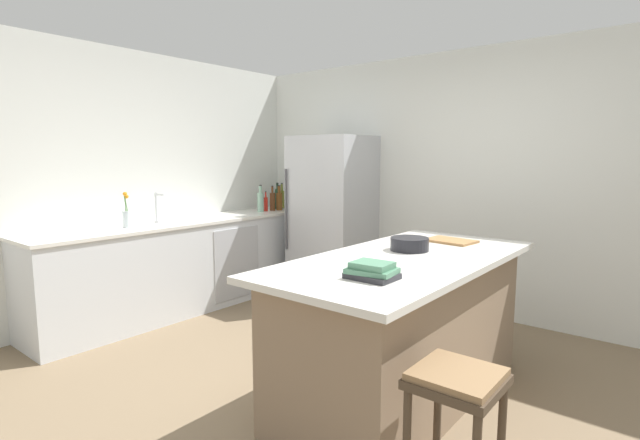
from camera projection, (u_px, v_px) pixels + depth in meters
name	position (u px, v px, depth m)	size (l,w,h in m)	color
ground_plane	(307.00, 386.00, 3.27)	(7.20, 7.20, 0.00)	#7A664C
wall_rear	(451.00, 183.00, 4.83)	(6.00, 0.10, 2.60)	silver
wall_left	(116.00, 184.00, 4.63)	(0.10, 6.00, 2.60)	silver
counter_run_left	(188.00, 264.00, 4.92)	(0.66, 3.16, 0.92)	silver
kitchen_island	(404.00, 326.00, 3.07)	(0.98, 2.09, 0.93)	#8E755B
refrigerator	(332.00, 217.00, 5.34)	(0.82, 0.72, 1.79)	#B7BABF
bar_stool	(456.00, 398.00, 2.02)	(0.36, 0.36, 0.67)	#473828
sink_faucet	(157.00, 207.00, 4.64)	(0.15, 0.05, 0.30)	silver
flower_vase	(127.00, 215.00, 4.32)	(0.07, 0.07, 0.33)	silver
olive_oil_bottle	(282.00, 199.00, 6.00)	(0.06, 0.06, 0.32)	olive
wine_bottle	(277.00, 198.00, 5.92)	(0.06, 0.06, 0.32)	#19381E
whiskey_bottle	(279.00, 200.00, 5.77)	(0.08, 0.08, 0.30)	brown
syrup_bottle	(272.00, 201.00, 5.71)	(0.07, 0.07, 0.30)	#5B3319
hot_sauce_bottle	(266.00, 204.00, 5.66)	(0.05, 0.05, 0.24)	red
gin_bottle	(260.00, 201.00, 5.58)	(0.07, 0.07, 0.32)	#8CB79E
cookbook_stack	(372.00, 271.00, 2.47)	(0.27, 0.21, 0.09)	#2D2D33
mixing_bowl	(410.00, 244.00, 3.22)	(0.26, 0.26, 0.09)	black
cutting_board	(450.00, 241.00, 3.54)	(0.37, 0.28, 0.02)	#9E7042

